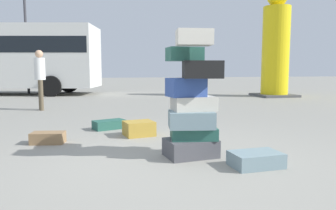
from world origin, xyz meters
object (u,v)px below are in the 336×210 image
suitcase_slate_upright_blue (256,159)px  suitcase_tower (192,105)px  yellow_dummy_statue (276,47)px  lamp_post (25,9)px  suitcase_brown_right_side (48,138)px  suitcase_teal_foreground_far (109,125)px  person_bearded_onlooker (40,74)px  suitcase_tan_behind_tower (139,128)px

suitcase_slate_upright_blue → suitcase_tower: bearing=132.1°
yellow_dummy_statue → lamp_post: (-10.81, 3.88, 1.88)m
suitcase_brown_right_side → suitcase_teal_foreground_far: bearing=55.5°
suitcase_teal_foreground_far → lamp_post: size_ratio=0.10×
suitcase_teal_foreground_far → person_bearded_onlooker: person_bearded_onlooker is taller
suitcase_teal_foreground_far → lamp_post: bearing=87.8°
suitcase_slate_upright_blue → suitcase_tan_behind_tower: size_ratio=1.19×
suitcase_tan_behind_tower → lamp_post: (-4.05, 10.86, 3.86)m
suitcase_slate_upright_blue → person_bearded_onlooker: size_ratio=0.35×
suitcase_brown_right_side → person_bearded_onlooker: bearing=109.3°
suitcase_slate_upright_blue → lamp_post: (-5.24, 12.99, 3.90)m
suitcase_tan_behind_tower → yellow_dummy_statue: (6.75, 6.98, 1.98)m
yellow_dummy_statue → person_bearded_onlooker: bearing=-162.8°
suitcase_tower → suitcase_slate_upright_blue: suitcase_tower is taller
person_bearded_onlooker → suitcase_tan_behind_tower: bearing=15.5°
suitcase_brown_right_side → suitcase_teal_foreground_far: 1.46m
suitcase_tower → person_bearded_onlooker: (-2.90, 5.68, 0.33)m
suitcase_brown_right_side → suitcase_teal_foreground_far: suitcase_brown_right_side is taller
suitcase_tower → person_bearded_onlooker: size_ratio=0.97×
lamp_post → suitcase_slate_upright_blue: bearing=-68.0°
suitcase_tan_behind_tower → person_bearded_onlooker: bearing=108.0°
suitcase_tan_behind_tower → lamp_post: size_ratio=0.08×
suitcase_tan_behind_tower → suitcase_slate_upright_blue: bearing=-72.4°
suitcase_tan_behind_tower → suitcase_brown_right_side: bearing=179.9°
lamp_post → suitcase_brown_right_side: bearing=-77.2°
suitcase_slate_upright_blue → suitcase_tan_behind_tower: bearing=115.0°
suitcase_slate_upright_blue → lamp_post: 14.54m
suitcase_brown_right_side → yellow_dummy_statue: (8.26, 7.28, 2.02)m
suitcase_brown_right_side → suitcase_tower: bearing=-22.0°
suitcase_tower → suitcase_tan_behind_tower: bearing=109.7°
yellow_dummy_statue → suitcase_brown_right_side: bearing=-138.6°
suitcase_slate_upright_blue → suitcase_tan_behind_tower: (-1.19, 2.13, 0.04)m
yellow_dummy_statue → lamp_post: size_ratio=0.77×
suitcase_slate_upright_blue → lamp_post: lamp_post is taller
suitcase_brown_right_side → person_bearded_onlooker: (-0.85, 4.47, 0.95)m
suitcase_teal_foreground_far → suitcase_brown_right_side: bearing=-154.6°
suitcase_slate_upright_blue → yellow_dummy_statue: size_ratio=0.13×
person_bearded_onlooker → lamp_post: (-1.70, 6.69, 2.95)m
suitcase_tower → suitcase_teal_foreground_far: 2.59m
suitcase_brown_right_side → yellow_dummy_statue: yellow_dummy_statue is taller
suitcase_brown_right_side → lamp_post: (-2.55, 11.16, 3.90)m
suitcase_brown_right_side → yellow_dummy_statue: 11.19m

